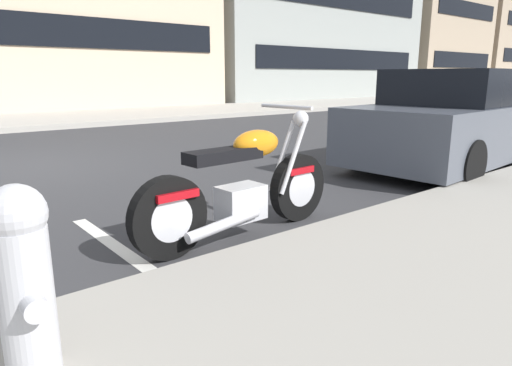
{
  "coord_description": "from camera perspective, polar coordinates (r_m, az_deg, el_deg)",
  "views": [
    {
      "loc": [
        -1.34,
        -7.56,
        1.37
      ],
      "look_at": [
        1.06,
        -4.64,
        0.48
      ],
      "focal_mm": 31.79,
      "sensor_mm": 36.0,
      "label": 1
    }
  ],
  "objects": [
    {
      "name": "ground_plane",
      "position": [
        7.8,
        -28.85,
        1.49
      ],
      "size": [
        260.0,
        260.0,
        0.0
      ],
      "primitive_type": "plane",
      "color": "#333335"
    },
    {
      "name": "sidewalk_far_curb",
      "position": [
        20.08,
        2.38,
        9.58
      ],
      "size": [
        120.0,
        5.0,
        0.14
      ],
      "primitive_type": "cube",
      "color": "#ADA89E",
      "rests_on": "ground"
    },
    {
      "name": "parking_stall_stripe",
      "position": [
        3.78,
        -16.05,
        -8.5
      ],
      "size": [
        0.12,
        2.2,
        0.01
      ],
      "primitive_type": "cube",
      "color": "silver",
      "rests_on": "ground"
    },
    {
      "name": "parked_motorcycle",
      "position": [
        3.9,
        -1.66,
        -0.68
      ],
      "size": [
        2.1,
        0.62,
        1.12
      ],
      "rotation": [
        0.0,
        0.0,
        0.05
      ],
      "color": "black",
      "rests_on": "ground"
    },
    {
      "name": "parked_car_mid_block",
      "position": [
        7.79,
        24.17,
        7.16
      ],
      "size": [
        4.45,
        1.99,
        1.47
      ],
      "rotation": [
        0.0,
        0.0,
        0.06
      ],
      "color": "#4C515B",
      "rests_on": "ground"
    },
    {
      "name": "fire_hydrant",
      "position": [
        2.11,
        -27.2,
        -10.43
      ],
      "size": [
        0.24,
        0.36,
        0.83
      ],
      "color": "#B7B7BC",
      "rests_on": "sidewalk_near_curb"
    },
    {
      "name": "townhouse_far_uphill",
      "position": [
        30.78,
        3.02,
        20.42
      ],
      "size": [
        15.22,
        10.79,
        10.39
      ],
      "color": "#939993",
      "rests_on": "ground"
    },
    {
      "name": "townhouse_behind_pole",
      "position": [
        41.03,
        18.24,
        18.8
      ],
      "size": [
        9.6,
        10.34,
        11.49
      ],
      "color": "tan",
      "rests_on": "ground"
    },
    {
      "name": "townhouse_corner_block",
      "position": [
        52.97,
        26.39,
        18.21
      ],
      "size": [
        15.56,
        10.89,
        14.21
      ],
      "color": "tan",
      "rests_on": "ground"
    }
  ]
}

